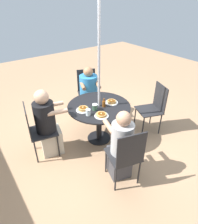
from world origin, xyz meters
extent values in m
plane|color=tan|center=(0.00, 0.00, 0.00)|extent=(12.00, 12.00, 0.00)
cylinder|color=black|center=(0.00, 0.00, 0.01)|extent=(0.45, 0.45, 0.01)
cylinder|color=black|center=(0.00, 0.00, 0.35)|extent=(0.10, 0.10, 0.70)
cylinder|color=black|center=(0.00, 0.00, 0.72)|extent=(1.12, 1.12, 0.03)
cylinder|color=#ADADB2|center=(0.00, 0.00, 1.25)|extent=(0.04, 0.04, 2.50)
cylinder|color=#232326|center=(-0.74, 0.41, 0.23)|extent=(0.02, 0.02, 0.46)
cylinder|color=#232326|center=(-0.84, 0.06, 0.23)|extent=(0.02, 0.02, 0.46)
cylinder|color=#232326|center=(-1.09, 0.51, 0.23)|extent=(0.02, 0.02, 0.46)
cylinder|color=#232326|center=(-1.19, 0.16, 0.23)|extent=(0.02, 0.02, 0.46)
cube|color=#232326|center=(-0.97, 0.28, 0.47)|extent=(0.54, 0.54, 0.02)
cube|color=#232326|center=(-1.17, 0.34, 0.73)|extent=(0.13, 0.40, 0.50)
cube|color=#3D3D42|center=(-0.86, 0.25, 0.23)|extent=(0.40, 0.38, 0.46)
cylinder|color=#B2B2B2|center=(-0.91, 0.27, 0.71)|extent=(0.31, 0.31, 0.50)
sphere|color=tan|center=(-0.91, 0.27, 1.05)|extent=(0.20, 0.20, 0.20)
cylinder|color=tan|center=(-0.70, 0.34, 0.83)|extent=(0.32, 0.15, 0.07)
cylinder|color=tan|center=(-0.77, 0.09, 0.83)|extent=(0.32, 0.15, 0.07)
cylinder|color=#232326|center=(-0.46, -0.71, 0.23)|extent=(0.02, 0.02, 0.46)
cylinder|color=#232326|center=(-0.11, -0.84, 0.23)|extent=(0.02, 0.02, 0.46)
cylinder|color=#232326|center=(-0.59, -1.05, 0.23)|extent=(0.02, 0.02, 0.46)
cylinder|color=#232326|center=(-0.24, -1.18, 0.23)|extent=(0.02, 0.02, 0.46)
cube|color=#232326|center=(-0.35, -0.94, 0.47)|extent=(0.56, 0.56, 0.02)
cube|color=#232326|center=(-0.42, -1.14, 0.73)|extent=(0.39, 0.16, 0.50)
cylinder|color=#232326|center=(0.69, -0.48, 0.23)|extent=(0.02, 0.02, 0.46)
cylinder|color=#232326|center=(0.83, -0.14, 0.23)|extent=(0.02, 0.02, 0.46)
cylinder|color=#232326|center=(1.03, -0.62, 0.23)|extent=(0.02, 0.02, 0.46)
cylinder|color=#232326|center=(1.17, -0.28, 0.23)|extent=(0.02, 0.02, 0.46)
cube|color=#232326|center=(0.93, -0.38, 0.47)|extent=(0.56, 0.56, 0.02)
cube|color=#232326|center=(1.12, -0.46, 0.73)|extent=(0.17, 0.39, 0.50)
cube|color=gray|center=(0.82, -0.34, 0.23)|extent=(0.52, 0.50, 0.46)
cylinder|color=teal|center=(0.88, -0.36, 0.69)|extent=(0.39, 0.39, 0.47)
sphere|color=#A3704C|center=(0.88, -0.36, 1.02)|extent=(0.21, 0.21, 0.21)
cylinder|color=#A3704C|center=(0.63, -0.43, 0.80)|extent=(0.33, 0.19, 0.07)
cylinder|color=#A3704C|center=(0.75, -0.14, 0.80)|extent=(0.33, 0.19, 0.07)
cylinder|color=#232326|center=(0.36, 0.76, 0.23)|extent=(0.02, 0.02, 0.46)
cylinder|color=#232326|center=(0.01, 0.84, 0.23)|extent=(0.02, 0.02, 0.46)
cylinder|color=#232326|center=(0.45, 1.12, 0.23)|extent=(0.02, 0.02, 0.46)
cylinder|color=#232326|center=(0.09, 1.20, 0.23)|extent=(0.02, 0.02, 0.46)
cube|color=#232326|center=(0.23, 0.98, 0.47)|extent=(0.52, 0.52, 0.02)
cube|color=#232326|center=(0.27, 1.18, 0.73)|extent=(0.40, 0.11, 0.50)
cube|color=beige|center=(0.20, 0.88, 0.23)|extent=(0.38, 0.41, 0.46)
cylinder|color=black|center=(0.21, 0.92, 0.72)|extent=(0.33, 0.33, 0.53)
sphere|color=#DBA884|center=(0.21, 0.92, 1.09)|extent=(0.23, 0.23, 0.23)
cylinder|color=#DBA884|center=(0.30, 0.71, 0.86)|extent=(0.14, 0.32, 0.07)
cylinder|color=#DBA884|center=(0.04, 0.77, 0.86)|extent=(0.14, 0.32, 0.07)
cylinder|color=white|center=(0.03, 0.31, 0.73)|extent=(0.23, 0.23, 0.01)
cylinder|color=#BC8947|center=(0.04, 0.32, 0.75)|extent=(0.15, 0.15, 0.01)
cylinder|color=#BC8947|center=(0.04, 0.31, 0.76)|extent=(0.15, 0.15, 0.01)
cylinder|color=#BC8947|center=(0.03, 0.31, 0.77)|extent=(0.15, 0.15, 0.01)
cylinder|color=#BC8947|center=(0.03, 0.31, 0.78)|extent=(0.16, 0.16, 0.01)
ellipsoid|color=brown|center=(0.03, 0.31, 0.79)|extent=(0.12, 0.11, 0.00)
cube|color=#F4E084|center=(0.03, 0.31, 0.79)|extent=(0.02, 0.02, 0.01)
cylinder|color=white|center=(-0.30, 0.17, 0.73)|extent=(0.23, 0.23, 0.01)
cylinder|color=#BC8947|center=(-0.30, 0.16, 0.75)|extent=(0.16, 0.16, 0.01)
cylinder|color=#BC8947|center=(-0.29, 0.17, 0.76)|extent=(0.16, 0.16, 0.01)
cylinder|color=#BC8947|center=(-0.29, 0.17, 0.77)|extent=(0.17, 0.17, 0.01)
ellipsoid|color=brown|center=(-0.30, 0.17, 0.77)|extent=(0.13, 0.12, 0.00)
cube|color=#F4E084|center=(-0.29, 0.17, 0.78)|extent=(0.02, 0.02, 0.01)
cylinder|color=white|center=(-0.05, -0.24, 0.73)|extent=(0.23, 0.23, 0.01)
cylinder|color=#BC8947|center=(-0.06, -0.24, 0.75)|extent=(0.16, 0.16, 0.01)
cylinder|color=#BC8947|center=(-0.05, -0.24, 0.76)|extent=(0.16, 0.16, 0.01)
cylinder|color=#BC8947|center=(-0.05, -0.24, 0.77)|extent=(0.16, 0.16, 0.01)
ellipsoid|color=brown|center=(-0.05, -0.24, 0.77)|extent=(0.13, 0.12, 0.00)
cube|color=#F4E084|center=(-0.05, -0.24, 0.78)|extent=(0.03, 0.03, 0.01)
cylinder|color=brown|center=(-0.07, -0.05, 0.78)|extent=(0.06, 0.06, 0.11)
cylinder|color=brown|center=(-0.07, -0.05, 0.86)|extent=(0.03, 0.03, 0.05)
torus|color=brown|center=(-0.05, -0.05, 0.80)|extent=(0.05, 0.01, 0.05)
cylinder|color=#33513D|center=(-0.08, 0.14, 0.78)|extent=(0.09, 0.09, 0.10)
cylinder|color=white|center=(-0.08, 0.14, 0.83)|extent=(0.09, 0.09, 0.01)
cylinder|color=silver|center=(-0.15, 0.32, 0.78)|extent=(0.08, 0.08, 0.11)
camera|label=1|loc=(-2.46, 1.79, 2.48)|focal=32.00mm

